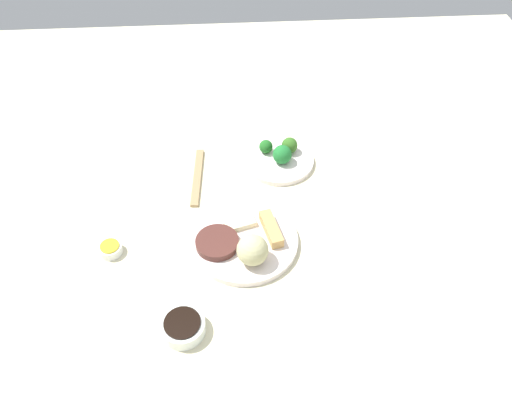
{
  "coord_description": "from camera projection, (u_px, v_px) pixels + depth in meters",
  "views": [
    {
      "loc": [
        -0.74,
        0.02,
        0.93
      ],
      "look_at": [
        0.08,
        -0.03,
        0.06
      ],
      "focal_mm": 34.97,
      "sensor_mm": 36.0,
      "label": 1
    }
  ],
  "objects": [
    {
      "name": "crab_rangoon_wonton",
      "position": [
        237.0,
        217.0,
        1.2
      ],
      "size": [
        0.1,
        0.09,
        0.01
      ],
      "primitive_type": "cube",
      "rotation": [
        0.0,
        0.0,
        0.29
      ],
      "color": "beige",
      "rests_on": "main_plate"
    },
    {
      "name": "sauce_ramekin_hot_mustard_liquid",
      "position": [
        109.0,
        246.0,
        1.14
      ],
      "size": [
        0.04,
        0.04,
        0.0
      ],
      "primitive_type": "cylinder",
      "color": "yellow",
      "rests_on": "sauce_ramekin_hot_mustard"
    },
    {
      "name": "spring_roll",
      "position": [
        271.0,
        229.0,
        1.16
      ],
      "size": [
        0.11,
        0.05,
        0.03
      ],
      "primitive_type": "cube",
      "rotation": [
        0.0,
        0.0,
        0.23
      ],
      "color": "tan",
      "rests_on": "main_plate"
    },
    {
      "name": "stir_fry_heap",
      "position": [
        217.0,
        243.0,
        1.14
      ],
      "size": [
        0.1,
        0.1,
        0.02
      ],
      "primitive_type": "cylinder",
      "color": "#4B2620",
      "rests_on": "main_plate"
    },
    {
      "name": "broccoli_floret_0",
      "position": [
        266.0,
        147.0,
        1.36
      ],
      "size": [
        0.04,
        0.04,
        0.04
      ],
      "primitive_type": "sphere",
      "color": "#1E6120",
      "rests_on": "broccoli_plate"
    },
    {
      "name": "broccoli_floret_2",
      "position": [
        282.0,
        155.0,
        1.33
      ],
      "size": [
        0.05,
        0.05,
        0.05
      ],
      "primitive_type": "sphere",
      "color": "#1F712E",
      "rests_on": "broccoli_plate"
    },
    {
      "name": "broccoli_floret_1",
      "position": [
        290.0,
        145.0,
        1.36
      ],
      "size": [
        0.04,
        0.04,
        0.04
      ],
      "primitive_type": "sphere",
      "color": "#346721",
      "rests_on": "broccoli_plate"
    },
    {
      "name": "rice_scoop",
      "position": [
        253.0,
        250.0,
        1.09
      ],
      "size": [
        0.07,
        0.07,
        0.07
      ],
      "primitive_type": "sphere",
      "color": "#BDB985",
      "rests_on": "main_plate"
    },
    {
      "name": "soy_sauce_bowl",
      "position": [
        183.0,
        327.0,
        1.0
      ],
      "size": [
        0.09,
        0.09,
        0.03
      ],
      "primitive_type": "cylinder",
      "color": "white",
      "rests_on": "tabletop"
    },
    {
      "name": "sauce_ramekin_hot_mustard",
      "position": [
        111.0,
        249.0,
        1.14
      ],
      "size": [
        0.05,
        0.05,
        0.02
      ],
      "primitive_type": "cylinder",
      "color": "white",
      "rests_on": "tabletop"
    },
    {
      "name": "soy_sauce_bowl_liquid",
      "position": [
        182.0,
        323.0,
        0.99
      ],
      "size": [
        0.07,
        0.07,
        0.0
      ],
      "primitive_type": "cylinder",
      "color": "black",
      "rests_on": "soy_sauce_bowl"
    },
    {
      "name": "chopsticks_pair",
      "position": [
        197.0,
        177.0,
        1.32
      ],
      "size": [
        0.22,
        0.03,
        0.01
      ],
      "primitive_type": "cube",
      "rotation": [
        0.0,
        0.0,
        3.08
      ],
      "color": "#9D7F55",
      "rests_on": "tabletop"
    },
    {
      "name": "main_plate",
      "position": [
        245.0,
        241.0,
        1.17
      ],
      "size": [
        0.25,
        0.25,
        0.02
      ],
      "primitive_type": "cylinder",
      "color": "white",
      "rests_on": "tabletop"
    },
    {
      "name": "tabletop",
      "position": [
        245.0,
        246.0,
        1.18
      ],
      "size": [
        2.2,
        2.2,
        0.02
      ],
      "primitive_type": "cube",
      "color": "beige",
      "rests_on": "ground"
    },
    {
      "name": "broccoli_plate",
      "position": [
        279.0,
        161.0,
        1.36
      ],
      "size": [
        0.19,
        0.19,
        0.01
      ],
      "primitive_type": "cylinder",
      "color": "white",
      "rests_on": "tabletop"
    }
  ]
}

